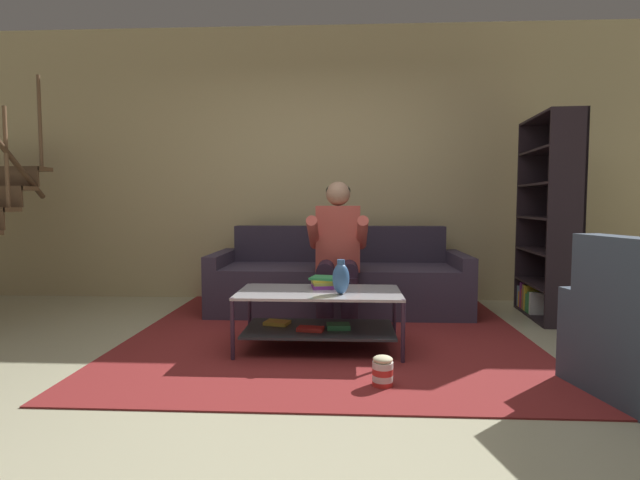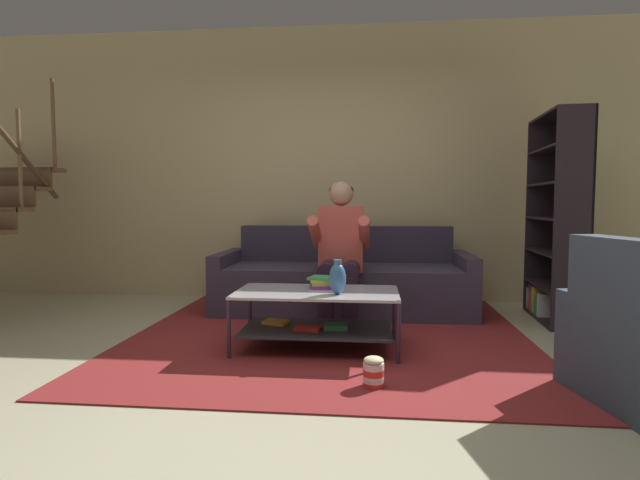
{
  "view_description": "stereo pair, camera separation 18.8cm",
  "coord_description": "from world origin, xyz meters",
  "px_view_note": "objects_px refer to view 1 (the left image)",
  "views": [
    {
      "loc": [
        0.17,
        -2.96,
        1.03
      ],
      "look_at": [
        -0.03,
        0.85,
        0.75
      ],
      "focal_mm": 28.0,
      "sensor_mm": 36.0,
      "label": 1
    },
    {
      "loc": [
        0.36,
        -2.94,
        1.03
      ],
      "look_at": [
        -0.03,
        0.85,
        0.75
      ],
      "focal_mm": 28.0,
      "sensor_mm": 36.0,
      "label": 2
    }
  ],
  "objects_px": {
    "vase": "(341,278)",
    "popcorn_tub": "(383,371)",
    "couch": "(339,282)",
    "bookshelf": "(550,232)",
    "coffee_table": "(319,311)",
    "book_stack": "(327,282)",
    "person_seated_center": "(338,246)"
  },
  "relations": [
    {
      "from": "vase",
      "to": "popcorn_tub",
      "type": "xyz_separation_m",
      "value": [
        0.24,
        -0.6,
        -0.44
      ]
    },
    {
      "from": "couch",
      "to": "bookshelf",
      "type": "bearing_deg",
      "value": -4.8
    },
    {
      "from": "coffee_table",
      "to": "bookshelf",
      "type": "xyz_separation_m",
      "value": [
        2.03,
        1.13,
        0.5
      ]
    },
    {
      "from": "vase",
      "to": "bookshelf",
      "type": "xyz_separation_m",
      "value": [
        1.88,
        1.24,
        0.25
      ]
    },
    {
      "from": "vase",
      "to": "bookshelf",
      "type": "relative_size",
      "value": 0.13
    },
    {
      "from": "coffee_table",
      "to": "couch",
      "type": "bearing_deg",
      "value": 84.74
    },
    {
      "from": "couch",
      "to": "vase",
      "type": "relative_size",
      "value": 10.13
    },
    {
      "from": "vase",
      "to": "bookshelf",
      "type": "distance_m",
      "value": 2.27
    },
    {
      "from": "couch",
      "to": "vase",
      "type": "xyz_separation_m",
      "value": [
        0.04,
        -1.4,
        0.25
      ]
    },
    {
      "from": "couch",
      "to": "vase",
      "type": "height_order",
      "value": "couch"
    },
    {
      "from": "couch",
      "to": "book_stack",
      "type": "bearing_deg",
      "value": -93.42
    },
    {
      "from": "couch",
      "to": "book_stack",
      "type": "xyz_separation_m",
      "value": [
        -0.07,
        -1.16,
        0.18
      ]
    },
    {
      "from": "couch",
      "to": "person_seated_center",
      "type": "relative_size",
      "value": 1.95
    },
    {
      "from": "bookshelf",
      "to": "coffee_table",
      "type": "bearing_deg",
      "value": -150.86
    },
    {
      "from": "book_stack",
      "to": "popcorn_tub",
      "type": "relative_size",
      "value": 1.4
    },
    {
      "from": "coffee_table",
      "to": "bookshelf",
      "type": "relative_size",
      "value": 0.63
    },
    {
      "from": "person_seated_center",
      "to": "book_stack",
      "type": "bearing_deg",
      "value": -96.24
    },
    {
      "from": "vase",
      "to": "book_stack",
      "type": "xyz_separation_m",
      "value": [
        -0.11,
        0.24,
        -0.07
      ]
    },
    {
      "from": "book_stack",
      "to": "coffee_table",
      "type": "bearing_deg",
      "value": -110.47
    },
    {
      "from": "couch",
      "to": "bookshelf",
      "type": "relative_size",
      "value": 1.32
    },
    {
      "from": "coffee_table",
      "to": "book_stack",
      "type": "xyz_separation_m",
      "value": [
        0.05,
        0.13,
        0.18
      ]
    },
    {
      "from": "vase",
      "to": "popcorn_tub",
      "type": "bearing_deg",
      "value": -67.85
    },
    {
      "from": "couch",
      "to": "vase",
      "type": "bearing_deg",
      "value": -88.5
    },
    {
      "from": "couch",
      "to": "popcorn_tub",
      "type": "bearing_deg",
      "value": -82.04
    },
    {
      "from": "book_stack",
      "to": "bookshelf",
      "type": "distance_m",
      "value": 2.25
    },
    {
      "from": "popcorn_tub",
      "to": "book_stack",
      "type": "bearing_deg",
      "value": 112.59
    },
    {
      "from": "couch",
      "to": "person_seated_center",
      "type": "height_order",
      "value": "person_seated_center"
    },
    {
      "from": "person_seated_center",
      "to": "coffee_table",
      "type": "distance_m",
      "value": 0.87
    },
    {
      "from": "person_seated_center",
      "to": "bookshelf",
      "type": "bearing_deg",
      "value": 10.81
    },
    {
      "from": "vase",
      "to": "book_stack",
      "type": "bearing_deg",
      "value": 113.66
    },
    {
      "from": "coffee_table",
      "to": "bookshelf",
      "type": "distance_m",
      "value": 2.38
    },
    {
      "from": "couch",
      "to": "book_stack",
      "type": "distance_m",
      "value": 1.18
    }
  ]
}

